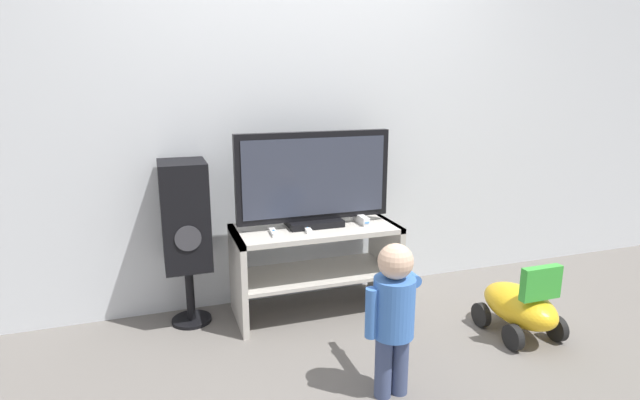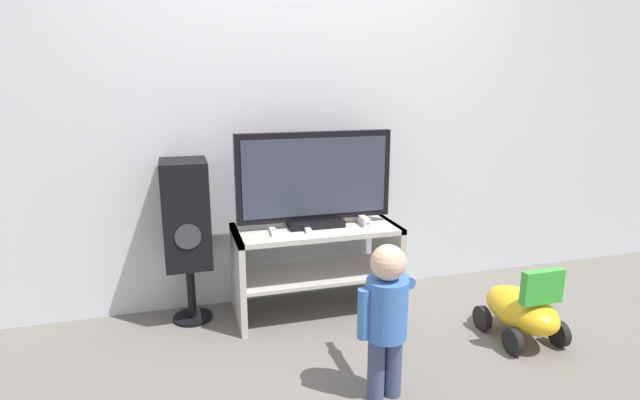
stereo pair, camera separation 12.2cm
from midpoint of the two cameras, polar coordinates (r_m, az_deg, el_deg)
The scene contains 10 objects.
ground_plane at distance 3.06m, azimuth 1.93°, elevation -14.31°, with size 16.00×16.00×0.00m, color slate.
wall_back at distance 3.22m, azimuth -0.95°, elevation 11.26°, with size 10.00×0.06×2.60m.
tv_stand at distance 3.11m, azimuth 0.65°, elevation -6.50°, with size 1.00×0.46×0.56m.
television at distance 3.00m, azimuth 0.55°, elevation 2.25°, with size 0.95×0.20×0.58m.
game_console at distance 3.13m, azimuth 5.97°, elevation -2.23°, with size 0.04×0.18×0.05m.
remote_primary at distance 2.92m, azimuth -4.18°, elevation -3.65°, with size 0.04×0.13×0.03m.
remote_secondary at distance 2.96m, azimuth -0.30°, elevation -3.33°, with size 0.04×0.13×0.03m.
child at distance 2.31m, azimuth 9.11°, elevation -12.18°, with size 0.28×0.43×0.74m.
speaker_tower at distance 3.00m, azimuth -13.92°, elevation -1.89°, with size 0.26×0.33×0.99m.
ride_on_toy at distance 3.11m, azimuth 23.17°, elevation -11.43°, with size 0.34×0.51×0.46m.
Camera 2 is at (-0.80, -2.58, 1.44)m, focal length 28.00 mm.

